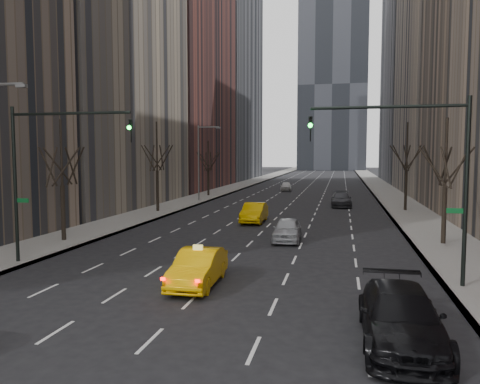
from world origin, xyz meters
The scene contains 21 objects.
sidewalk_left centered at (-12.25, 70.00, 0.07)m, with size 4.50×320.00×0.15m, color slate.
sidewalk_right centered at (12.25, 70.00, 0.07)m, with size 4.50×320.00×0.15m, color slate.
bld_left_far centered at (-21.50, 66.00, 22.00)m, with size 14.00×28.00×44.00m, color brown.
bld_left_deep centered at (-21.50, 96.00, 30.00)m, with size 14.00×30.00×60.00m, color slate.
bld_right_far centered at (21.50, 64.00, 25.00)m, with size 14.00×28.00×50.00m, color gray.
bld_right_deep centered at (21.50, 95.00, 29.00)m, with size 14.00×30.00×58.00m, color slate.
tower_far centered at (2.00, 170.00, 60.00)m, with size 24.00×24.00×120.00m, color black.
tree_lw_b centered at (-12.00, 18.00, 3.72)m, with size 3.36×3.50×7.82m.
tree_lw_c centered at (-12.00, 34.00, 4.04)m, with size 3.36×3.50×8.74m.
tree_lw_d centered at (-12.00, 52.00, 3.56)m, with size 3.36×3.50×7.36m.
tree_rw_b centered at (12.00, 22.00, 3.72)m, with size 3.36×3.50×7.82m.
tree_rw_c centered at (12.00, 40.00, 4.04)m, with size 3.36×3.50×8.74m.
traffic_mast_left centered at (-9.11, 12.00, 5.49)m, with size 6.69×0.39×8.00m.
traffic_mast_right centered at (9.11, 12.00, 5.49)m, with size 6.69×0.39×8.00m.
streetlight_far centered at (-10.84, 45.00, 5.62)m, with size 2.83×0.22×9.00m.
taxi_sedan centered at (-0.38, 10.17, 0.79)m, with size 1.66×4.77×1.57m, color #FFB805.
silver_sedan_ahead centered at (2.23, 21.52, 0.76)m, with size 1.78×4.44×1.51m, color #A4A7AC.
parked_suv_black centered at (7.50, 5.38, 0.84)m, with size 2.35×5.78×1.68m, color black.
far_taxi centered at (-1.46, 29.41, 0.82)m, with size 1.73×4.95×1.63m, color #DFA804.
far_suv_grey centered at (5.70, 43.20, 0.78)m, with size 2.18×5.36×1.56m, color #2D2D32.
far_car_white centered at (-2.76, 63.66, 0.70)m, with size 1.66×4.13×1.41m, color silver.
Camera 1 is at (5.68, -9.07, 5.74)m, focal length 35.00 mm.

